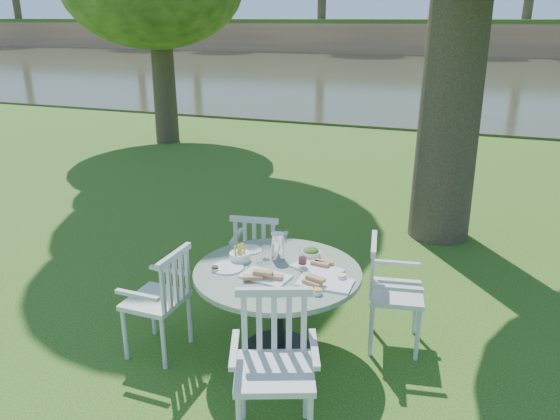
# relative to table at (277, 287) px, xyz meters

# --- Properties ---
(ground) EXTENTS (140.00, 140.00, 0.00)m
(ground) POSITION_rel_table_xyz_m (-0.38, 0.89, -0.60)
(ground) COLOR #1E440E
(ground) RESTS_ON ground
(table) EXTENTS (1.33, 1.33, 0.75)m
(table) POSITION_rel_table_xyz_m (0.00, 0.00, 0.00)
(table) COLOR black
(table) RESTS_ON ground
(chair_ne) EXTENTS (0.52, 0.54, 0.93)m
(chair_ne) POSITION_rel_table_xyz_m (0.79, 0.44, -0.05)
(chair_ne) COLOR silver
(chair_ne) RESTS_ON ground
(chair_nw) EXTENTS (0.52, 0.49, 0.91)m
(chair_nw) POSITION_rel_table_xyz_m (-0.49, 0.76, -0.07)
(chair_nw) COLOR silver
(chair_nw) RESTS_ON ground
(chair_sw) EXTENTS (0.44, 0.47, 0.92)m
(chair_sw) POSITION_rel_table_xyz_m (-0.85, -0.32, -0.06)
(chair_sw) COLOR silver
(chair_sw) RESTS_ON ground
(chair_se) EXTENTS (0.64, 0.62, 0.99)m
(chair_se) POSITION_rel_table_xyz_m (0.29, -0.84, -0.02)
(chair_se) COLOR silver
(chair_se) RESTS_ON ground
(tableware) EXTENTS (1.14, 0.82, 0.22)m
(tableware) POSITION_rel_table_xyz_m (0.00, 0.08, 0.20)
(tableware) COLOR white
(tableware) RESTS_ON table
(river) EXTENTS (100.00, 28.00, 0.12)m
(river) POSITION_rel_table_xyz_m (-0.38, 23.89, -0.60)
(river) COLOR #30331E
(river) RESTS_ON ground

